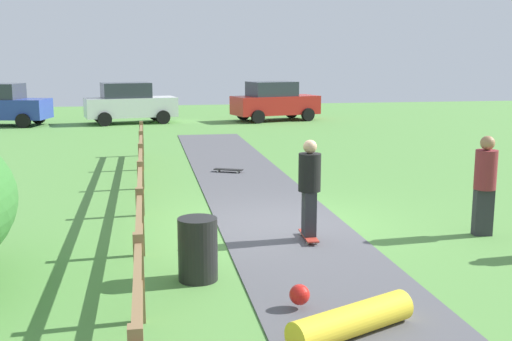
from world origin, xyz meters
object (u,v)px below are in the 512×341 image
parked_car_red (274,101)px  parked_car_white (130,103)px  skateboard_loose (228,170)px  bystander_maroon (485,181)px  skater_fallen (347,318)px  parked_car_blue (0,105)px  skater_riding (309,185)px  trash_bin (198,249)px

parked_car_red → parked_car_white: (-7.01, 0.00, 0.00)m
skateboard_loose → parked_car_red: 14.20m
bystander_maroon → parked_car_white: bearing=107.8°
bystander_maroon → parked_car_white: (-6.52, 20.30, -0.02)m
skater_fallen → parked_car_white: size_ratio=0.37×
parked_car_white → parked_car_blue: (-5.81, 0.02, 0.00)m
skater_riding → skater_fallen: 3.76m
trash_bin → skater_riding: bearing=37.6°
skater_fallen → parked_car_red: 24.12m
skater_riding → parked_car_blue: parked_car_blue is taller
skater_fallen → parked_car_blue: (-8.70, 23.77, 0.76)m
skateboard_loose → parked_car_white: 13.89m
parked_car_red → parked_car_white: same height
skater_fallen → parked_car_white: bearing=96.9°
trash_bin → skater_riding: (2.03, 1.56, 0.53)m
parked_car_white → skateboard_loose: bearing=-78.0°
skater_riding → skater_fallen: skater_riding is taller
bystander_maroon → parked_car_red: 20.30m
parked_car_white → parked_car_blue: same height
skateboard_loose → skater_riding: bearing=-85.5°
parked_car_red → parked_car_white: 7.01m
skateboard_loose → parked_car_red: (4.12, 13.56, 0.87)m
trash_bin → parked_car_red: size_ratio=0.20×
skater_riding → bystander_maroon: (3.12, -0.19, -0.00)m
bystander_maroon → parked_car_white: size_ratio=0.40×
trash_bin → skater_riding: 2.62m
skater_fallen → parked_car_blue: 25.32m
skateboard_loose → bystander_maroon: (3.63, -6.74, 0.89)m
bystander_maroon → parked_car_blue: 23.77m
skateboard_loose → parked_car_blue: parked_car_blue is taller
trash_bin → skater_riding: skater_riding is taller
skater_fallen → skateboard_loose: 10.19m
skater_fallen → skateboard_loose: skater_fallen is taller
trash_bin → parked_car_blue: 22.85m
skater_fallen → parked_car_red: size_ratio=0.37×
skateboard_loose → skater_fallen: bearing=-90.0°
parked_car_blue → parked_car_white: bearing=-0.2°
trash_bin → parked_car_white: (-1.37, 21.67, 0.51)m
trash_bin → parked_car_red: 22.39m
parked_car_blue → skater_fallen: bearing=-69.9°
skater_fallen → skater_riding: bearing=81.9°
skateboard_loose → parked_car_blue: size_ratio=0.18×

